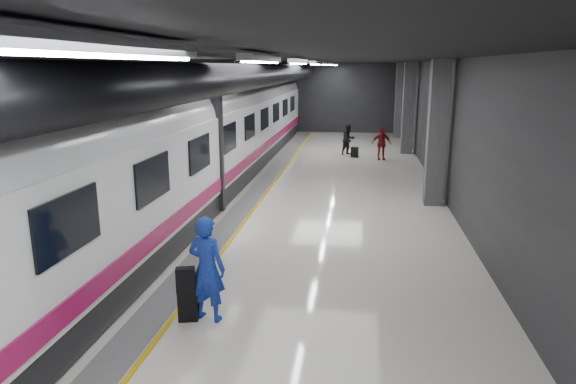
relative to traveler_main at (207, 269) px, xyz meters
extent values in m
plane|color=silver|center=(0.32, 6.42, -0.93)|extent=(40.00, 40.00, 0.00)
cube|color=black|center=(0.32, 6.42, 3.57)|extent=(10.00, 40.00, 0.02)
cube|color=#28282B|center=(0.32, 26.42, 1.32)|extent=(10.00, 0.02, 4.50)
cube|color=#28282B|center=(-4.68, 6.42, 1.32)|extent=(0.02, 40.00, 4.50)
cube|color=#28282B|center=(5.32, 6.42, 1.32)|extent=(0.02, 40.00, 4.50)
cube|color=slate|center=(-1.03, 6.42, -0.92)|extent=(0.65, 39.80, 0.01)
cube|color=gold|center=(-0.63, 6.42, -0.92)|extent=(0.10, 39.80, 0.01)
cylinder|color=black|center=(-0.98, 6.42, 3.02)|extent=(0.80, 38.00, 0.80)
cube|color=silver|center=(0.92, -4.58, 3.47)|extent=(0.22, 2.60, 0.10)
cube|color=silver|center=(0.92, 0.42, 3.47)|extent=(0.22, 2.60, 0.10)
cube|color=silver|center=(0.92, 5.42, 3.47)|extent=(0.22, 2.60, 0.10)
cube|color=silver|center=(0.92, 10.42, 3.47)|extent=(0.22, 2.60, 0.10)
cube|color=silver|center=(0.92, 15.42, 3.47)|extent=(0.22, 2.60, 0.10)
cube|color=silver|center=(0.92, 20.42, 3.47)|extent=(0.22, 2.60, 0.10)
cube|color=silver|center=(0.92, 24.42, 3.47)|extent=(0.22, 2.60, 0.10)
cube|color=#515154|center=(4.87, 8.42, 1.32)|extent=(0.55, 0.55, 4.50)
cube|color=#515154|center=(4.87, 18.42, 1.32)|extent=(0.55, 0.55, 4.50)
cube|color=#515154|center=(4.87, 24.42, 1.32)|extent=(0.55, 0.55, 4.50)
cube|color=black|center=(-2.93, 6.42, -0.58)|extent=(2.80, 38.00, 0.60)
cube|color=white|center=(-2.93, 6.42, 0.82)|extent=(2.90, 38.00, 2.20)
cylinder|color=white|center=(-2.93, 6.42, 1.77)|extent=(2.80, 38.00, 2.80)
cube|color=#960D48|center=(-1.46, 6.42, 0.02)|extent=(0.04, 38.00, 0.35)
cube|color=black|center=(-2.93, 6.42, 1.07)|extent=(3.05, 0.25, 3.80)
cube|color=black|center=(-1.46, -1.58, 1.22)|extent=(0.05, 1.60, 0.85)
cube|color=black|center=(-1.46, 1.42, 1.22)|extent=(0.05, 1.60, 0.85)
cube|color=black|center=(-1.46, 4.42, 1.22)|extent=(0.05, 1.60, 0.85)
cube|color=black|center=(-1.46, 7.42, 1.22)|extent=(0.05, 1.60, 0.85)
cube|color=black|center=(-1.46, 10.42, 1.22)|extent=(0.05, 1.60, 0.85)
cube|color=black|center=(-1.46, 13.42, 1.22)|extent=(0.05, 1.60, 0.85)
cube|color=black|center=(-1.46, 16.42, 1.22)|extent=(0.05, 1.60, 0.85)
cube|color=black|center=(-1.46, 19.42, 1.22)|extent=(0.05, 1.60, 0.85)
cube|color=black|center=(-1.46, 22.42, 1.22)|extent=(0.05, 1.60, 0.85)
imported|color=blue|center=(0.00, 0.00, 0.00)|extent=(0.76, 0.59, 1.86)
cube|color=black|center=(-0.33, -0.09, -0.66)|extent=(0.37, 0.28, 0.54)
cube|color=black|center=(-0.34, -0.13, -0.17)|extent=(0.36, 0.25, 0.43)
imported|color=black|center=(1.98, 17.53, -0.17)|extent=(0.94, 0.92, 1.52)
imported|color=maroon|center=(3.53, 16.30, -0.16)|extent=(0.96, 0.53, 1.54)
cube|color=black|center=(2.30, 16.78, -0.68)|extent=(0.37, 0.28, 0.50)
camera|label=1|loc=(2.50, -7.89, 3.35)|focal=32.00mm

